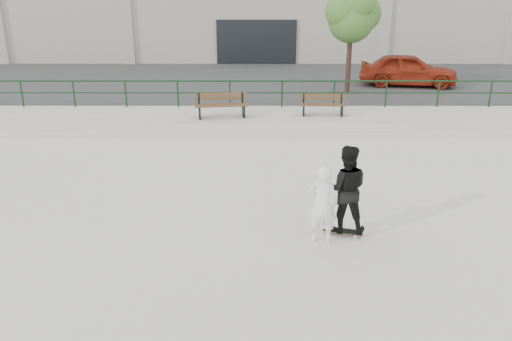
{
  "coord_description": "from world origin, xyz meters",
  "views": [
    {
      "loc": [
        0.06,
        -8.23,
        4.53
      ],
      "look_at": [
        0.03,
        2.0,
        0.96
      ],
      "focal_mm": 35.0,
      "sensor_mm": 36.0,
      "label": 1
    }
  ],
  "objects_px": {
    "bench_left": "(221,105)",
    "red_car": "(408,70)",
    "bench_right": "(323,105)",
    "skateboard": "(343,231)",
    "seated_skater": "(322,204)",
    "standing_skater": "(346,189)",
    "tree": "(352,14)"
  },
  "relations": [
    {
      "from": "bench_left",
      "to": "red_car",
      "type": "bearing_deg",
      "value": 29.5
    },
    {
      "from": "bench_right",
      "to": "skateboard",
      "type": "height_order",
      "value": "bench_right"
    },
    {
      "from": "bench_right",
      "to": "seated_skater",
      "type": "xyz_separation_m",
      "value": [
        -1.1,
        -8.84,
        -0.09
      ]
    },
    {
      "from": "skateboard",
      "to": "seated_skater",
      "type": "xyz_separation_m",
      "value": [
        -0.49,
        -0.29,
        0.7
      ]
    },
    {
      "from": "red_car",
      "to": "seated_skater",
      "type": "xyz_separation_m",
      "value": [
        -5.9,
        -15.09,
        -0.49
      ]
    },
    {
      "from": "bench_left",
      "to": "red_car",
      "type": "xyz_separation_m",
      "value": [
        8.4,
        6.59,
        0.34
      ]
    },
    {
      "from": "seated_skater",
      "to": "standing_skater",
      "type": "bearing_deg",
      "value": -145.29
    },
    {
      "from": "bench_left",
      "to": "red_car",
      "type": "height_order",
      "value": "red_car"
    },
    {
      "from": "tree",
      "to": "standing_skater",
      "type": "relative_size",
      "value": 2.52
    },
    {
      "from": "tree",
      "to": "skateboard",
      "type": "height_order",
      "value": "tree"
    },
    {
      "from": "bench_left",
      "to": "bench_right",
      "type": "bearing_deg",
      "value": -3.15
    },
    {
      "from": "skateboard",
      "to": "tree",
      "type": "bearing_deg",
      "value": 97.17
    },
    {
      "from": "standing_skater",
      "to": "bench_left",
      "type": "bearing_deg",
      "value": -62.91
    },
    {
      "from": "tree",
      "to": "seated_skater",
      "type": "height_order",
      "value": "tree"
    },
    {
      "from": "tree",
      "to": "red_car",
      "type": "bearing_deg",
      "value": 26.65
    },
    {
      "from": "tree",
      "to": "red_car",
      "type": "height_order",
      "value": "tree"
    },
    {
      "from": "red_car",
      "to": "standing_skater",
      "type": "height_order",
      "value": "red_car"
    },
    {
      "from": "bench_right",
      "to": "skateboard",
      "type": "relative_size",
      "value": 2.05
    },
    {
      "from": "bench_left",
      "to": "skateboard",
      "type": "xyz_separation_m",
      "value": [
        2.99,
        -8.21,
        -0.85
      ]
    },
    {
      "from": "bench_left",
      "to": "seated_skater",
      "type": "bearing_deg",
      "value": -82.17
    },
    {
      "from": "tree",
      "to": "seated_skater",
      "type": "xyz_separation_m",
      "value": [
        -2.82,
        -13.54,
        -3.07
      ]
    },
    {
      "from": "skateboard",
      "to": "standing_skater",
      "type": "relative_size",
      "value": 0.45
    },
    {
      "from": "tree",
      "to": "standing_skater",
      "type": "bearing_deg",
      "value": -99.97
    },
    {
      "from": "skateboard",
      "to": "seated_skater",
      "type": "bearing_deg",
      "value": -132.42
    },
    {
      "from": "bench_left",
      "to": "red_car",
      "type": "relative_size",
      "value": 0.42
    },
    {
      "from": "red_car",
      "to": "seated_skater",
      "type": "height_order",
      "value": "red_car"
    },
    {
      "from": "tree",
      "to": "bench_left",
      "type": "bearing_deg",
      "value": -136.55
    },
    {
      "from": "tree",
      "to": "standing_skater",
      "type": "xyz_separation_m",
      "value": [
        -2.33,
        -13.26,
        -2.86
      ]
    },
    {
      "from": "skateboard",
      "to": "standing_skater",
      "type": "height_order",
      "value": "standing_skater"
    },
    {
      "from": "red_car",
      "to": "skateboard",
      "type": "distance_m",
      "value": 15.8
    },
    {
      "from": "tree",
      "to": "skateboard",
      "type": "relative_size",
      "value": 5.55
    },
    {
      "from": "bench_right",
      "to": "tree",
      "type": "height_order",
      "value": "tree"
    }
  ]
}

